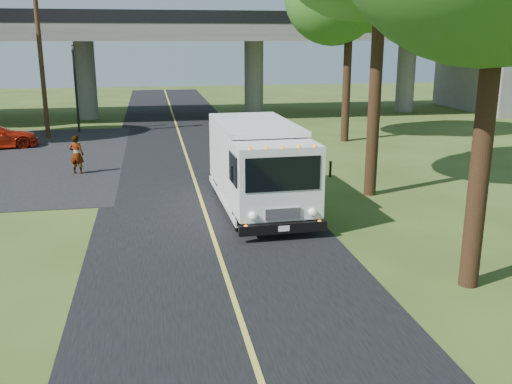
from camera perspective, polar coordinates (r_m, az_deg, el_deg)
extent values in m
plane|color=#354819|center=(11.72, -1.37, -13.26)|extent=(120.00, 120.00, 0.00)
cube|color=black|center=(21.00, -5.69, -0.31)|extent=(7.00, 90.00, 0.02)
cube|color=gold|center=(21.00, -5.69, -0.26)|extent=(0.12, 90.00, 0.01)
cube|color=slate|center=(42.22, -8.57, 15.54)|extent=(50.00, 9.00, 1.20)
cube|color=black|center=(37.85, -8.37, 16.98)|extent=(50.00, 0.25, 0.80)
cube|color=black|center=(46.64, -8.83, 16.58)|extent=(50.00, 0.25, 0.80)
cube|color=slate|center=(49.94, 22.21, 11.08)|extent=(4.00, 10.00, 6.00)
cylinder|color=slate|center=(42.52, -16.64, 10.63)|extent=(1.40, 1.40, 5.40)
cylinder|color=slate|center=(42.96, -0.22, 11.29)|extent=(1.40, 1.40, 5.40)
cylinder|color=slate|center=(46.61, 14.75, 11.10)|extent=(1.40, 1.40, 5.40)
cylinder|color=black|center=(36.58, -17.56, 9.77)|extent=(0.14, 0.14, 5.20)
imported|color=black|center=(36.47, -17.82, 12.90)|extent=(0.18, 0.22, 1.10)
cylinder|color=#472D19|center=(34.71, -20.71, 12.41)|extent=(0.26, 0.26, 9.00)
cylinder|color=#382314|center=(13.41, 21.78, 5.16)|extent=(0.44, 0.44, 7.00)
cylinder|color=#382314|center=(20.78, 11.83, 10.06)|extent=(0.44, 0.44, 7.70)
cylinder|color=#382314|center=(32.07, 9.06, 10.92)|extent=(0.44, 0.44, 6.65)
cube|color=white|center=(19.72, -0.27, 3.83)|extent=(2.56, 4.56, 2.30)
cube|color=white|center=(16.72, 1.92, 1.41)|extent=(2.50, 1.90, 2.09)
cube|color=black|center=(15.80, 2.70, 1.82)|extent=(2.15, 0.14, 0.97)
cube|color=black|center=(16.13, 2.72, -3.63)|extent=(2.56, 0.25, 0.29)
cube|color=white|center=(19.66, -0.02, -0.41)|extent=(2.60, 5.98, 0.18)
cylinder|color=black|center=(17.02, -1.69, -2.36)|extent=(0.31, 0.93, 0.92)
cylinder|color=black|center=(17.49, 5.04, -1.93)|extent=(0.31, 0.93, 0.92)
cylinder|color=black|center=(21.10, -3.77, 1.07)|extent=(0.31, 0.93, 0.92)
cylinder|color=black|center=(21.48, 1.74, 1.35)|extent=(0.31, 0.93, 0.92)
imported|color=gray|center=(25.20, -17.50, 3.59)|extent=(0.70, 0.56, 1.67)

